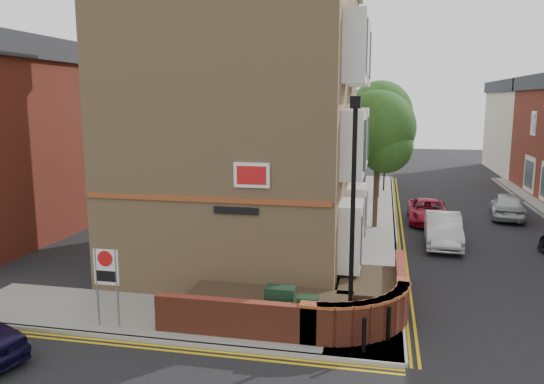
{
  "coord_description": "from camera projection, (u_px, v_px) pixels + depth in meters",
  "views": [
    {
      "loc": [
        2.32,
        -12.16,
        6.32
      ],
      "look_at": [
        -1.1,
        4.0,
        3.45
      ],
      "focal_mm": 35.0,
      "sensor_mm": 36.0,
      "label": 1
    }
  ],
  "objects": [
    {
      "name": "yellow_lines_main",
      "position": [
        399.0,
        221.0,
        28.04
      ],
      "size": [
        0.28,
        32.0,
        0.01
      ],
      "primitive_type": "cube",
      "color": "gold",
      "rests_on": "ground"
    },
    {
      "name": "tree_far",
      "position": [
        381.0,
        118.0,
        40.99
      ],
      "size": [
        3.81,
        3.81,
        7.0
      ],
      "color": "#382B1E",
      "rests_on": "pavement_main"
    },
    {
      "name": "zone_sign",
      "position": [
        106.0,
        273.0,
        14.5
      ],
      "size": [
        0.72,
        0.07,
        2.2
      ],
      "color": "slate",
      "rests_on": "pavement_corner"
    },
    {
      "name": "utility_cabinet_large",
      "position": [
        280.0,
        308.0,
        14.47
      ],
      "size": [
        0.8,
        0.45,
        1.2
      ],
      "primitive_type": "cube",
      "color": "black",
      "rests_on": "pavement_corner"
    },
    {
      "name": "pavement_corner",
      "position": [
        174.0,
        318.0,
        15.43
      ],
      "size": [
        13.0,
        3.0,
        0.12
      ],
      "primitive_type": "cube",
      "color": "gray",
      "rests_on": "ground"
    },
    {
      "name": "silver_car_far",
      "position": [
        508.0,
        205.0,
        28.6
      ],
      "size": [
        2.32,
        4.41,
        1.43
      ],
      "primitive_type": "imported",
      "rotation": [
        0.0,
        0.0,
        2.99
      ],
      "color": "#B0B5B8",
      "rests_on": "ground"
    },
    {
      "name": "corner_building",
      "position": [
        249.0,
        103.0,
        20.5
      ],
      "size": [
        8.95,
        10.4,
        13.6
      ],
      "color": "tan",
      "rests_on": "ground"
    },
    {
      "name": "silver_car_near",
      "position": [
        443.0,
        230.0,
        23.3
      ],
      "size": [
        1.64,
        4.3,
        1.4
      ],
      "primitive_type": "imported",
      "rotation": [
        0.0,
        0.0,
        -0.04
      ],
      "color": "silver",
      "rests_on": "ground"
    },
    {
      "name": "far_terrace_cream",
      "position": [
        527.0,
        126.0,
        46.25
      ],
      "size": [
        5.4,
        12.4,
        8.0
      ],
      "color": "beige",
      "rests_on": "ground"
    },
    {
      "name": "traffic_light_assembly",
      "position": [
        385.0,
        152.0,
        36.41
      ],
      "size": [
        0.2,
        0.16,
        4.2
      ],
      "color": "black",
      "rests_on": "pavement_main"
    },
    {
      "name": "utility_cabinet_small",
      "position": [
        308.0,
        316.0,
        14.03
      ],
      "size": [
        0.55,
        0.4,
        1.1
      ],
      "primitive_type": "cube",
      "color": "black",
      "rests_on": "pavement_corner"
    },
    {
      "name": "red_car_main",
      "position": [
        428.0,
        211.0,
        27.64
      ],
      "size": [
        2.02,
        4.3,
        1.19
      ],
      "primitive_type": "imported",
      "rotation": [
        0.0,
        0.0,
        -0.01
      ],
      "color": "maroon",
      "rests_on": "ground"
    },
    {
      "name": "tree_mid",
      "position": [
        380.0,
        118.0,
        33.23
      ],
      "size": [
        4.03,
        4.03,
        7.42
      ],
      "color": "#382B1E",
      "rests_on": "pavement_main"
    },
    {
      "name": "lamppost",
      "position": [
        353.0,
        218.0,
        13.54
      ],
      "size": [
        0.25,
        0.5,
        6.3
      ],
      "color": "black",
      "rests_on": "pavement_corner"
    },
    {
      "name": "kerb_side",
      "position": [
        152.0,
        340.0,
        13.98
      ],
      "size": [
        13.0,
        0.15,
        0.12
      ],
      "primitive_type": "cube",
      "color": "gray",
      "rests_on": "ground"
    },
    {
      "name": "bollard_near",
      "position": [
        364.0,
        335.0,
        13.16
      ],
      "size": [
        0.11,
        0.11,
        0.9
      ],
      "primitive_type": "cylinder",
      "color": "black",
      "rests_on": "pavement_corner"
    },
    {
      "name": "garden_wall",
      "position": [
        298.0,
        316.0,
        15.69
      ],
      "size": [
        6.8,
        6.0,
        1.2
      ],
      "primitive_type": null,
      "color": "brown",
      "rests_on": "ground"
    },
    {
      "name": "bollard_far",
      "position": [
        388.0,
        324.0,
        13.81
      ],
      "size": [
        0.11,
        0.11,
        0.9
      ],
      "primitive_type": "cylinder",
      "color": "black",
      "rests_on": "pavement_corner"
    },
    {
      "name": "kerb_main_near",
      "position": [
        394.0,
        220.0,
        28.08
      ],
      "size": [
        0.15,
        32.0,
        0.12
      ],
      "primitive_type": "cube",
      "color": "gray",
      "rests_on": "ground"
    },
    {
      "name": "tree_near",
      "position": [
        378.0,
        134.0,
        25.6
      ],
      "size": [
        3.64,
        3.65,
        6.7
      ],
      "color": "#382B1E",
      "rests_on": "pavement_main"
    },
    {
      "name": "yellow_lines_side",
      "position": [
        148.0,
        347.0,
        13.75
      ],
      "size": [
        13.0,
        0.28,
        0.01
      ],
      "primitive_type": "cube",
      "color": "gold",
      "rests_on": "ground"
    },
    {
      "name": "ground",
      "position": [
        282.0,
        356.0,
        13.28
      ],
      "size": [
        120.0,
        120.0,
        0.0
      ],
      "primitive_type": "plane",
      "color": "black",
      "rests_on": "ground"
    },
    {
      "name": "pavement_main",
      "position": [
        375.0,
        219.0,
        28.28
      ],
      "size": [
        2.0,
        32.0,
        0.12
      ],
      "primitive_type": "cube",
      "color": "gray",
      "rests_on": "ground"
    }
  ]
}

